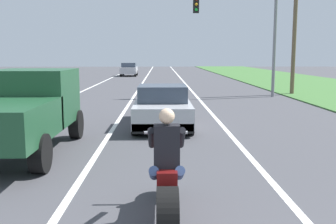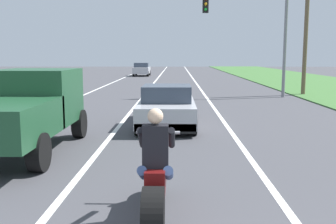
# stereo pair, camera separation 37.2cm
# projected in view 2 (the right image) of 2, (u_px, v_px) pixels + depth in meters

# --- Properties ---
(lane_stripe_left_solid) EXTENTS (0.14, 120.00, 0.01)m
(lane_stripe_left_solid) POSITION_uv_depth(u_px,v_px,m) (80.00, 97.00, 22.31)
(lane_stripe_left_solid) COLOR white
(lane_stripe_left_solid) RESTS_ON ground
(lane_stripe_right_solid) EXTENTS (0.14, 120.00, 0.01)m
(lane_stripe_right_solid) POSITION_uv_depth(u_px,v_px,m) (206.00, 97.00, 22.16)
(lane_stripe_right_solid) COLOR white
(lane_stripe_right_solid) RESTS_ON ground
(lane_stripe_centre_dashed) EXTENTS (0.14, 120.00, 0.01)m
(lane_stripe_centre_dashed) POSITION_uv_depth(u_px,v_px,m) (143.00, 97.00, 22.24)
(lane_stripe_centre_dashed) COLOR white
(lane_stripe_centre_dashed) RESTS_ON ground
(motorcycle_with_rider) EXTENTS (0.70, 2.21, 1.62)m
(motorcycle_with_rider) POSITION_uv_depth(u_px,v_px,m) (156.00, 180.00, 5.53)
(motorcycle_with_rider) COLOR black
(motorcycle_with_rider) RESTS_ON ground
(sports_car_silver) EXTENTS (1.84, 4.30, 1.37)m
(sports_car_silver) POSITION_uv_depth(u_px,v_px,m) (167.00, 107.00, 13.04)
(sports_car_silver) COLOR #B7B7BC
(sports_car_silver) RESTS_ON ground
(pickup_truck_left_lane_dark_green) EXTENTS (2.02, 4.80, 1.98)m
(pickup_truck_left_lane_dark_green) POSITION_uv_depth(u_px,v_px,m) (25.00, 107.00, 9.43)
(pickup_truck_left_lane_dark_green) COLOR #1E4C2D
(pickup_truck_left_lane_dark_green) RESTS_ON ground
(traffic_light_mast_near) EXTENTS (4.91, 0.34, 6.00)m
(traffic_light_mast_near) POSITION_uv_depth(u_px,v_px,m) (258.00, 24.00, 21.54)
(traffic_light_mast_near) COLOR gray
(traffic_light_mast_near) RESTS_ON ground
(utility_pole_roadside) EXTENTS (0.24, 0.24, 7.70)m
(utility_pole_roadside) POSITION_uv_depth(u_px,v_px,m) (306.00, 29.00, 22.76)
(utility_pole_roadside) COLOR brown
(utility_pole_roadside) RESTS_ON ground
(distant_car_far_ahead) EXTENTS (1.80, 4.00, 1.50)m
(distant_car_far_ahead) POSITION_uv_depth(u_px,v_px,m) (142.00, 69.00, 44.69)
(distant_car_far_ahead) COLOR #B2B2B7
(distant_car_far_ahead) RESTS_ON ground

